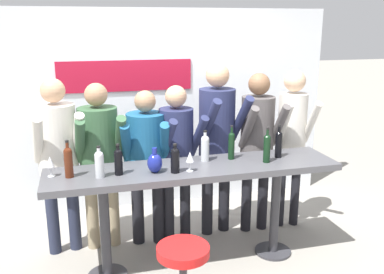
{
  "coord_description": "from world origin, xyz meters",
  "views": [
    {
      "loc": [
        -0.97,
        -3.52,
        2.24
      ],
      "look_at": [
        0.0,
        0.09,
        1.24
      ],
      "focal_mm": 40.0,
      "sensor_mm": 36.0,
      "label": 1
    }
  ],
  "objects_px": {
    "wine_bottle_5": "(267,147)",
    "tasting_table": "(195,181)",
    "wine_bottle_0": "(68,161)",
    "wine_bottle_4": "(175,159)",
    "bar_stool": "(183,273)",
    "person_right": "(257,135)",
    "person_far_right": "(292,130)",
    "wine_bottle_6": "(205,147)",
    "wine_bottle_2": "(279,143)",
    "person_center_left": "(146,153)",
    "person_left": "(99,149)",
    "decorative_vase": "(155,163)",
    "wine_bottle_1": "(231,144)",
    "person_center_right": "(217,131)",
    "wine_glass_1": "(50,162)",
    "person_far_left": "(58,148)",
    "person_center": "(177,147)",
    "wine_bottle_3": "(118,160)",
    "wine_bottle_7": "(99,163)",
    "wine_glass_0": "(190,158)"
  },
  "relations": [
    {
      "from": "wine_bottle_3",
      "to": "wine_bottle_4",
      "type": "distance_m",
      "value": 0.48
    },
    {
      "from": "bar_stool",
      "to": "person_far_right",
      "type": "height_order",
      "value": "person_far_right"
    },
    {
      "from": "person_left",
      "to": "person_right",
      "type": "bearing_deg",
      "value": -5.28
    },
    {
      "from": "person_far_left",
      "to": "person_center_left",
      "type": "height_order",
      "value": "person_far_left"
    },
    {
      "from": "person_left",
      "to": "person_center_left",
      "type": "xyz_separation_m",
      "value": [
        0.46,
        -0.04,
        -0.06
      ]
    },
    {
      "from": "person_center_right",
      "to": "wine_bottle_5",
      "type": "relative_size",
      "value": 5.61
    },
    {
      "from": "person_right",
      "to": "wine_bottle_2",
      "type": "xyz_separation_m",
      "value": [
        0.01,
        -0.47,
        0.05
      ]
    },
    {
      "from": "tasting_table",
      "to": "wine_bottle_5",
      "type": "bearing_deg",
      "value": -4.97
    },
    {
      "from": "wine_bottle_1",
      "to": "wine_bottle_4",
      "type": "distance_m",
      "value": 0.64
    },
    {
      "from": "wine_bottle_6",
      "to": "decorative_vase",
      "type": "distance_m",
      "value": 0.54
    },
    {
      "from": "tasting_table",
      "to": "wine_bottle_7",
      "type": "bearing_deg",
      "value": -175.39
    },
    {
      "from": "person_right",
      "to": "bar_stool",
      "type": "bearing_deg",
      "value": -130.21
    },
    {
      "from": "wine_bottle_2",
      "to": "wine_bottle_4",
      "type": "height_order",
      "value": "wine_bottle_2"
    },
    {
      "from": "tasting_table",
      "to": "wine_bottle_6",
      "type": "relative_size",
      "value": 8.98
    },
    {
      "from": "person_left",
      "to": "wine_bottle_1",
      "type": "xyz_separation_m",
      "value": [
        1.2,
        -0.46,
        0.09
      ]
    },
    {
      "from": "person_far_left",
      "to": "person_center",
      "type": "bearing_deg",
      "value": -11.4
    },
    {
      "from": "wine_bottle_2",
      "to": "person_center_left",
      "type": "bearing_deg",
      "value": 157.97
    },
    {
      "from": "wine_bottle_5",
      "to": "decorative_vase",
      "type": "relative_size",
      "value": 1.49
    },
    {
      "from": "wine_bottle_1",
      "to": "wine_bottle_2",
      "type": "xyz_separation_m",
      "value": [
        0.45,
        -0.07,
        -0.0
      ]
    },
    {
      "from": "wine_bottle_4",
      "to": "person_center_left",
      "type": "bearing_deg",
      "value": 102.73
    },
    {
      "from": "person_far_left",
      "to": "wine_bottle_2",
      "type": "distance_m",
      "value": 2.11
    },
    {
      "from": "wine_bottle_6",
      "to": "wine_bottle_3",
      "type": "bearing_deg",
      "value": -168.49
    },
    {
      "from": "person_right",
      "to": "wine_bottle_1",
      "type": "distance_m",
      "value": 0.6
    },
    {
      "from": "person_center_left",
      "to": "wine_bottle_4",
      "type": "bearing_deg",
      "value": -66.69
    },
    {
      "from": "wine_glass_1",
      "to": "wine_bottle_4",
      "type": "bearing_deg",
      "value": -9.37
    },
    {
      "from": "wine_bottle_0",
      "to": "wine_glass_1",
      "type": "relative_size",
      "value": 1.81
    },
    {
      "from": "wine_bottle_3",
      "to": "wine_glass_1",
      "type": "distance_m",
      "value": 0.56
    },
    {
      "from": "bar_stool",
      "to": "person_left",
      "type": "relative_size",
      "value": 0.38
    },
    {
      "from": "person_right",
      "to": "decorative_vase",
      "type": "xyz_separation_m",
      "value": [
        -1.21,
        -0.58,
        -0.01
      ]
    },
    {
      "from": "bar_stool",
      "to": "person_right",
      "type": "bearing_deg",
      "value": 48.7
    },
    {
      "from": "person_left",
      "to": "person_right",
      "type": "relative_size",
      "value": 0.97
    },
    {
      "from": "tasting_table",
      "to": "wine_bottle_2",
      "type": "height_order",
      "value": "wine_bottle_2"
    },
    {
      "from": "wine_bottle_2",
      "to": "bar_stool",
      "type": "bearing_deg",
      "value": -144.36
    },
    {
      "from": "wine_bottle_0",
      "to": "wine_bottle_4",
      "type": "xyz_separation_m",
      "value": [
        0.88,
        -0.11,
        -0.02
      ]
    },
    {
      "from": "wine_bottle_5",
      "to": "tasting_table",
      "type": "bearing_deg",
      "value": 175.03
    },
    {
      "from": "wine_bottle_7",
      "to": "wine_glass_1",
      "type": "height_order",
      "value": "wine_bottle_7"
    },
    {
      "from": "wine_glass_0",
      "to": "wine_bottle_1",
      "type": "bearing_deg",
      "value": 26.69
    },
    {
      "from": "person_center_right",
      "to": "wine_bottle_1",
      "type": "height_order",
      "value": "person_center_right"
    },
    {
      "from": "wine_bottle_1",
      "to": "wine_bottle_5",
      "type": "distance_m",
      "value": 0.33
    },
    {
      "from": "wine_bottle_0",
      "to": "wine_bottle_5",
      "type": "relative_size",
      "value": 0.97
    },
    {
      "from": "person_center",
      "to": "wine_bottle_5",
      "type": "distance_m",
      "value": 0.93
    },
    {
      "from": "wine_bottle_4",
      "to": "person_center_right",
      "type": "bearing_deg",
      "value": 48.59
    },
    {
      "from": "wine_bottle_6",
      "to": "decorative_vase",
      "type": "height_order",
      "value": "wine_bottle_6"
    },
    {
      "from": "person_center_left",
      "to": "wine_bottle_7",
      "type": "bearing_deg",
      "value": -118.54
    },
    {
      "from": "wine_bottle_0",
      "to": "person_center_right",
      "type": "bearing_deg",
      "value": 21.2
    },
    {
      "from": "tasting_table",
      "to": "person_center_left",
      "type": "distance_m",
      "value": 0.65
    },
    {
      "from": "person_far_right",
      "to": "wine_bottle_5",
      "type": "relative_size",
      "value": 5.36
    },
    {
      "from": "wine_bottle_3",
      "to": "tasting_table",
      "type": "bearing_deg",
      "value": 3.61
    },
    {
      "from": "wine_bottle_3",
      "to": "wine_glass_1",
      "type": "height_order",
      "value": "wine_bottle_3"
    },
    {
      "from": "person_center_left",
      "to": "wine_bottle_6",
      "type": "xyz_separation_m",
      "value": [
        0.49,
        -0.41,
        0.14
      ]
    }
  ]
}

